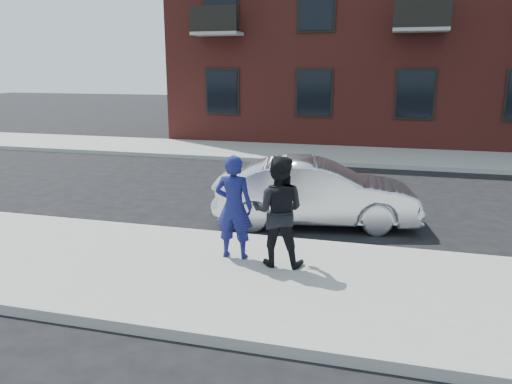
% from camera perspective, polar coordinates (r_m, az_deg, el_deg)
% --- Properties ---
extents(ground, '(100.00, 100.00, 0.00)m').
position_cam_1_polar(ground, '(7.56, 19.11, -11.38)').
color(ground, black).
rests_on(ground, ground).
extents(near_sidewalk, '(50.00, 3.50, 0.15)m').
position_cam_1_polar(near_sidewalk, '(7.31, 19.27, -11.67)').
color(near_sidewalk, gray).
rests_on(near_sidewalk, ground).
extents(near_curb, '(50.00, 0.10, 0.15)m').
position_cam_1_polar(near_curb, '(8.97, 18.58, -6.78)').
color(near_curb, '#999691').
rests_on(near_curb, ground).
extents(far_sidewalk, '(50.00, 3.50, 0.15)m').
position_cam_1_polar(far_sidewalk, '(18.37, 17.11, 3.74)').
color(far_sidewalk, gray).
rests_on(far_sidewalk, ground).
extents(far_curb, '(50.00, 0.10, 0.15)m').
position_cam_1_polar(far_curb, '(16.60, 17.25, 2.69)').
color(far_curb, '#999691').
rests_on(far_curb, ground).
extents(silver_sedan, '(4.28, 2.12, 1.35)m').
position_cam_1_polar(silver_sedan, '(10.25, 6.83, -0.05)').
color(silver_sedan, silver).
rests_on(silver_sedan, ground).
extents(man_hoodie, '(0.63, 0.49, 1.68)m').
position_cam_1_polar(man_hoodie, '(7.95, -2.55, -1.72)').
color(man_hoodie, navy).
rests_on(man_hoodie, near_sidewalk).
extents(man_peacoat, '(0.87, 0.69, 1.72)m').
position_cam_1_polar(man_peacoat, '(7.65, 2.54, -2.21)').
color(man_peacoat, black).
rests_on(man_peacoat, near_sidewalk).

